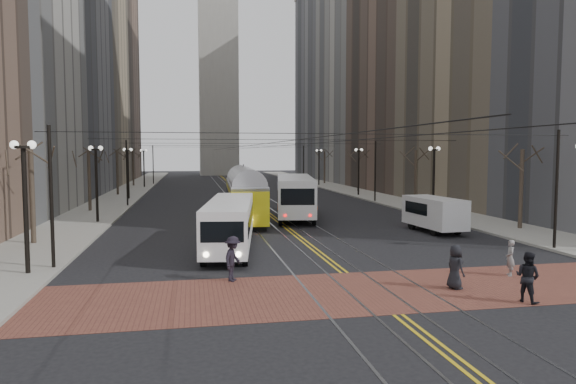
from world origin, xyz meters
name	(u,v)px	position (x,y,z in m)	size (l,w,h in m)	color
ground	(338,268)	(0.00, 0.00, 0.00)	(260.00, 260.00, 0.00)	black
sidewalk_left	(125,194)	(-15.00, 45.00, 0.07)	(5.00, 140.00, 0.15)	gray
sidewalk_right	(351,191)	(15.00, 45.00, 0.07)	(5.00, 140.00, 0.15)	gray
crosswalk_band	(367,291)	(0.00, -4.00, 0.01)	(25.00, 6.00, 0.01)	brown
streetcar_rails	(243,193)	(0.00, 45.00, 0.00)	(4.80, 130.00, 0.02)	gray
centre_lines	(243,193)	(0.00, 45.00, 0.01)	(0.42, 130.00, 0.01)	gold
building_left_mid	(33,58)	(-25.50, 46.00, 17.00)	(16.00, 20.00, 34.00)	slate
building_left_midfar	(56,22)	(-27.50, 66.00, 26.00)	(20.00, 20.00, 52.00)	gray
building_left_far	(93,79)	(-25.50, 86.00, 20.00)	(16.00, 20.00, 40.00)	brown
building_right_mid	(421,70)	(25.50, 46.00, 17.00)	(16.00, 20.00, 34.00)	brown
building_right_midfar	(383,37)	(27.50, 66.00, 26.00)	(20.00, 20.00, 52.00)	#9B9992
building_right_far	(340,85)	(25.50, 86.00, 20.00)	(16.00, 20.00, 40.00)	slate
clock_tower	(218,23)	(0.00, 102.00, 35.96)	(12.00, 12.00, 66.00)	#B2AFA5
lamp_posts	(258,178)	(0.00, 28.75, 2.80)	(27.60, 57.20, 5.60)	black
street_trees	(251,175)	(0.00, 35.25, 2.80)	(31.68, 53.28, 5.60)	#382D23
trolley_wires	(251,167)	(0.00, 34.83, 3.77)	(25.96, 120.00, 6.60)	black
transit_bus	(230,225)	(-4.59, 5.63, 1.36)	(2.27, 10.89, 2.72)	white
streetcar	(245,200)	(-2.50, 18.02, 1.63)	(2.56, 13.80, 3.25)	#D3C812
rear_bus	(295,197)	(1.80, 19.10, 1.68)	(2.80, 12.86, 3.36)	silver
cargo_van	(434,215)	(9.42, 9.29, 1.17)	(2.03, 5.28, 2.34)	silver
sedan_grey	(293,195)	(4.37, 32.60, 0.71)	(1.67, 4.15, 1.41)	#3F4247
sedan_silver	(292,195)	(4.28, 32.58, 0.74)	(1.57, 4.50, 1.48)	#989C9F
pedestrian_a	(455,267)	(3.49, -4.36, 0.88)	(0.85, 0.55, 1.74)	black
pedestrian_b	(510,258)	(6.92, -2.83, 0.80)	(0.57, 0.37, 1.57)	gray
pedestrian_c	(528,277)	(5.12, -6.50, 0.93)	(0.89, 0.69, 1.83)	black
pedestrian_d	(233,259)	(-5.01, -1.50, 0.95)	(1.22, 0.70, 1.88)	black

